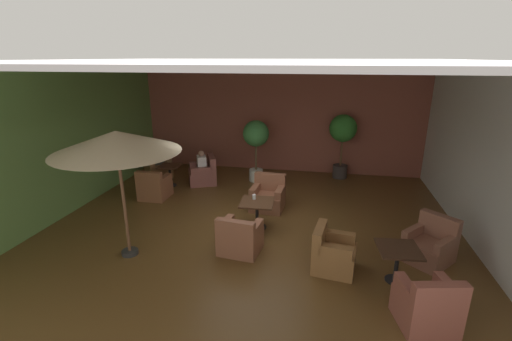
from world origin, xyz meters
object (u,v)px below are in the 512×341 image
patron_by_window (202,162)px  patron_blue_shirt (157,155)px  cafe_table_front_right (170,171)px  armchair_front_right_north (154,187)px  potted_tree_left_corner (343,134)px  armchair_front_right_south (158,167)px  iced_drink_cup (254,197)px  patio_umbrella_tall_red (116,142)px  armchair_mid_center_east (427,307)px  armchair_front_left_north (268,197)px  potted_tree_mid_left (256,139)px  armchair_front_right_east (204,174)px  cafe_table_mid_center (398,255)px  cafe_table_front_left (257,208)px  armchair_front_left_east (240,238)px  armchair_mid_center_south (430,246)px  armchair_mid_center_north (332,254)px

patron_by_window → patron_blue_shirt: bearing=171.1°
cafe_table_front_right → armchair_front_right_north: armchair_front_right_north is taller
potted_tree_left_corner → armchair_front_right_south: bearing=-169.1°
armchair_front_right_north → iced_drink_cup: size_ratio=7.53×
patio_umbrella_tall_red → patron_blue_shirt: patio_umbrella_tall_red is taller
armchair_mid_center_east → cafe_table_front_right: bearing=141.9°
armchair_front_left_north → armchair_front_right_north: 3.15m
iced_drink_cup → potted_tree_mid_left: bearing=100.6°
armchair_mid_center_east → potted_tree_left_corner: potted_tree_left_corner is taller
potted_tree_mid_left → iced_drink_cup: 3.12m
armchair_front_right_east → patron_by_window: 0.36m
potted_tree_left_corner → patron_blue_shirt: bearing=-168.8°
patio_umbrella_tall_red → potted_tree_mid_left: 5.08m
armchair_front_right_south → patron_blue_shirt: patron_blue_shirt is taller
armchair_front_left_north → potted_tree_mid_left: (-0.71, 2.02, 1.04)m
armchair_front_right_north → potted_tree_mid_left: potted_tree_mid_left is taller
armchair_front_right_east → patron_blue_shirt: patron_blue_shirt is taller
cafe_table_mid_center → potted_tree_left_corner: bearing=98.4°
patio_umbrella_tall_red → potted_tree_mid_left: size_ratio=1.30×
cafe_table_mid_center → potted_tree_left_corner: potted_tree_left_corner is taller
armchair_front_right_north → patron_blue_shirt: patron_blue_shirt is taller
armchair_front_left_north → armchair_mid_center_east: (2.90, -3.68, 0.02)m
cafe_table_front_left → armchair_front_right_south: armchair_front_right_south is taller
armchair_front_left_north → patron_blue_shirt: patron_blue_shirt is taller
cafe_table_front_left → armchair_front_left_east: armchair_front_left_east is taller
armchair_front_right_north → armchair_mid_center_south: bearing=-15.9°
armchair_front_left_east → armchair_front_right_east: armchair_front_right_east is taller
cafe_table_mid_center → patron_by_window: bearing=140.4°
armchair_mid_center_east → patio_umbrella_tall_red: bearing=169.6°
armchair_front_right_north → potted_tree_left_corner: potted_tree_left_corner is taller
cafe_table_mid_center → armchair_front_right_north: bearing=155.2°
armchair_front_right_north → armchair_front_left_north: bearing=-1.1°
cafe_table_mid_center → potted_tree_left_corner: (-0.81, 5.46, 0.93)m
cafe_table_front_right → potted_tree_left_corner: (5.00, 1.78, 0.96)m
armchair_front_right_east → armchair_front_right_south: size_ratio=1.04×
cafe_table_front_left → potted_tree_mid_left: bearing=101.8°
armchair_front_right_east → armchair_mid_center_north: 5.50m
armchair_front_left_east → patron_blue_shirt: patron_blue_shirt is taller
potted_tree_mid_left → cafe_table_mid_center: bearing=-53.9°
cafe_table_mid_center → armchair_mid_center_north: 1.10m
armchair_mid_center_south → cafe_table_mid_center: bearing=-131.7°
armchair_front_left_north → armchair_front_right_east: 2.68m
armchair_front_left_north → cafe_table_mid_center: bearing=-44.5°
armchair_mid_center_north → potted_tree_mid_left: bearing=117.2°
armchair_front_left_east → iced_drink_cup: bearing=88.4°
armchair_front_left_north → patron_blue_shirt: bearing=156.0°
armchair_front_right_east → armchair_mid_center_east: size_ratio=1.18×
armchair_mid_center_north → patron_blue_shirt: size_ratio=1.25×
armchair_mid_center_east → armchair_front_right_north: bearing=148.3°
armchair_front_left_east → armchair_front_right_south: size_ratio=0.85×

